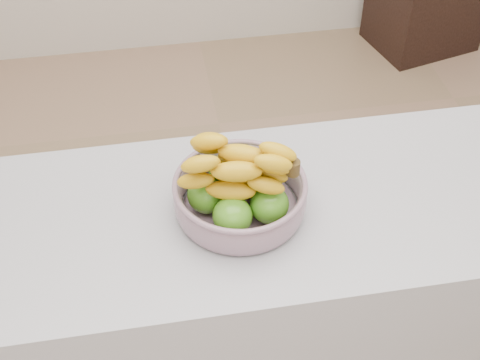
# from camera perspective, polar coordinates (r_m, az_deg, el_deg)

# --- Properties ---
(ground) EXTENTS (4.00, 4.00, 0.00)m
(ground) POSITION_cam_1_polar(r_m,az_deg,el_deg) (2.50, 2.43, -12.85)
(ground) COLOR #8F6F57
(ground) RESTS_ON ground
(counter) EXTENTS (2.00, 0.60, 0.90)m
(counter) POSITION_cam_1_polar(r_m,az_deg,el_deg) (2.01, 4.11, -10.98)
(counter) COLOR #97989F
(counter) RESTS_ON ground
(fruit_bowl) EXTENTS (0.32, 0.32, 0.20)m
(fruit_bowl) POSITION_cam_1_polar(r_m,az_deg,el_deg) (1.59, -0.02, -0.91)
(fruit_bowl) COLOR #8D9AA9
(fruit_bowl) RESTS_ON counter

